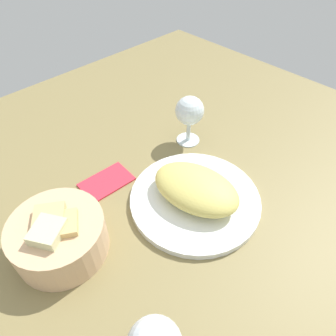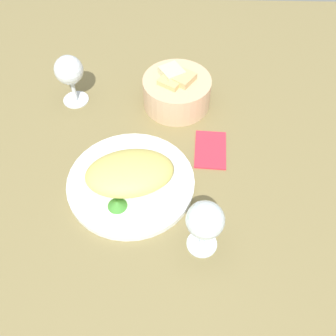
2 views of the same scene
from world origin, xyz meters
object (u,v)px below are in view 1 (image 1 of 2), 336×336
object	(u,v)px
plate	(195,199)
wine_glass_near	(190,113)
bread_basket	(59,236)
folded_napkin	(106,181)

from	to	relation	value
plate	wine_glass_near	distance (cm)	21.35
bread_basket	wine_glass_near	xyz separation A→B (cm)	(5.40, -38.80, 4.33)
plate	folded_napkin	bearing A→B (deg)	30.25
plate	wine_glass_near	xyz separation A→B (cm)	(14.60, -13.52, 7.73)
plate	bread_basket	distance (cm)	27.12
bread_basket	folded_napkin	size ratio (longest dim) A/B	1.50
plate	folded_napkin	size ratio (longest dim) A/B	2.44
bread_basket	folded_napkin	distance (cm)	17.62
plate	folded_napkin	distance (cm)	19.87
bread_basket	wine_glass_near	distance (cm)	39.41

